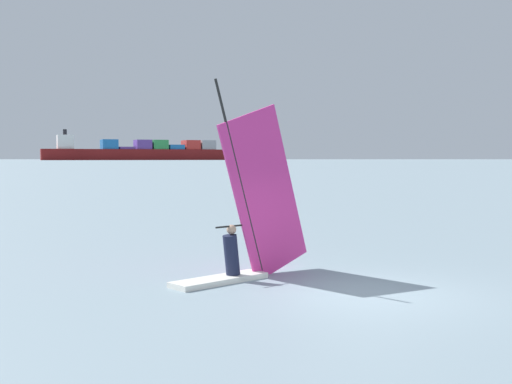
# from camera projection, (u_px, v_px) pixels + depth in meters

# --- Properties ---
(ground_plane) EXTENTS (4000.00, 4000.00, 0.00)m
(ground_plane) POSITION_uv_depth(u_px,v_px,m) (364.00, 293.00, 12.96)
(ground_plane) COLOR gray
(windsurfer) EXTENTS (3.66, 2.31, 4.64)m
(windsurfer) POSITION_uv_depth(u_px,v_px,m) (246.00, 226.00, 14.58)
(windsurfer) COLOR white
(windsurfer) RESTS_ON ground_plane
(cargo_ship) EXTENTS (207.19, 55.33, 32.51)m
(cargo_ship) POSITION_uv_depth(u_px,v_px,m) (141.00, 152.00, 700.85)
(cargo_ship) COLOR maroon
(cargo_ship) RESTS_ON ground_plane
(distant_headland) EXTENTS (1034.35, 436.63, 30.12)m
(distant_headland) POSITION_uv_depth(u_px,v_px,m) (30.00, 152.00, 1350.93)
(distant_headland) COLOR #4C564C
(distant_headland) RESTS_ON ground_plane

